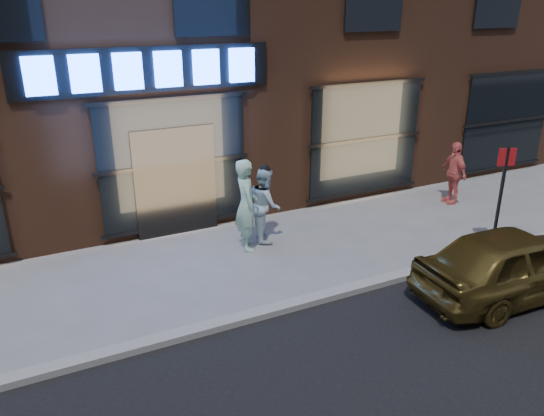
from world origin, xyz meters
The scene contains 7 objects.
ground centered at (0.00, 0.00, 0.00)m, with size 90.00×90.00×0.00m, color slate.
curb centered at (0.00, 0.00, 0.06)m, with size 60.00×0.25×0.12m, color gray.
man_bowtie centered at (1.06, 2.52, 0.97)m, with size 0.71×0.46×1.94m, color #B6F0D8.
man_cap centered at (1.61, 2.76, 0.81)m, with size 0.79×0.61×1.62m, color white.
passerby centered at (6.89, 2.69, 0.80)m, with size 0.94×0.39×1.60m, color #E2665D.
gold_sedan centered at (4.48, -1.31, 0.63)m, with size 1.49×3.71×1.26m, color brown.
sign_post centered at (5.56, 0.10, 1.35)m, with size 0.34×0.15×2.24m.
Camera 1 is at (-2.95, -6.81, 4.86)m, focal length 35.00 mm.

